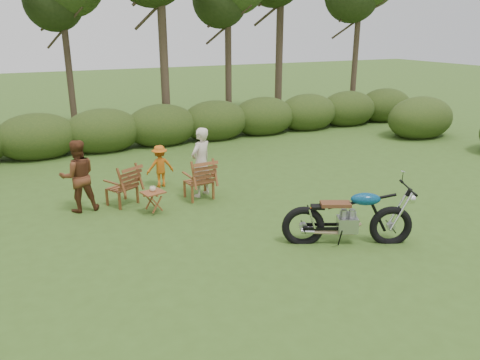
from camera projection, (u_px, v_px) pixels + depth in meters
name	position (u px, v px, depth m)	size (l,w,h in m)	color
ground	(303.00, 248.00, 8.68)	(80.00, 80.00, 0.00)	#36521B
tree_line	(165.00, 30.00, 16.03)	(22.52, 11.62, 8.14)	#3B2C20
motorcycle	(346.00, 242.00, 8.91)	(2.32, 0.88, 1.32)	#0C6AA3
lawn_chair_right	(199.00, 198.00, 11.21)	(0.68, 0.68, 1.00)	brown
lawn_chair_left	(123.00, 204.00, 10.82)	(0.66, 0.66, 0.96)	brown
side_table	(154.00, 202.00, 10.25)	(0.48, 0.40, 0.49)	#603118
cup	(153.00, 189.00, 10.19)	(0.13, 0.13, 0.10)	beige
adult_a	(202.00, 195.00, 11.38)	(0.61, 0.40, 1.68)	beige
adult_b	(82.00, 210.00, 10.46)	(0.78, 0.61, 1.61)	#592E19
child	(161.00, 186.00, 12.04)	(0.70, 0.40, 1.08)	#BD5911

